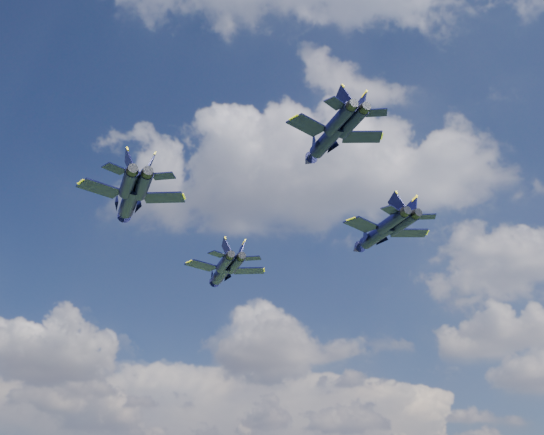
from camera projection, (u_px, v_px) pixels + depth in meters
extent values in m
cylinder|color=black|center=(222.00, 272.00, 101.74)|extent=(6.00, 8.50, 1.76)
cone|color=black|center=(213.00, 284.00, 106.66)|extent=(2.73, 3.04, 1.67)
ellipsoid|color=brown|center=(217.00, 276.00, 104.76)|extent=(2.25, 2.90, 0.80)
cube|color=black|center=(202.00, 266.00, 99.03)|extent=(4.77, 5.13, 0.18)
cube|color=black|center=(248.00, 271.00, 101.06)|extent=(4.84, 3.19, 0.18)
cube|color=black|center=(217.00, 254.00, 94.82)|extent=(2.48, 2.77, 0.14)
cube|color=black|center=(252.00, 258.00, 96.29)|extent=(2.41, 1.57, 0.14)
cube|color=black|center=(226.00, 248.00, 96.48)|extent=(2.07, 2.21, 2.95)
cube|color=black|center=(241.00, 250.00, 97.10)|extent=(1.66, 2.82, 2.95)
cylinder|color=black|center=(130.00, 200.00, 81.22)|extent=(6.32, 8.85, 1.84)
cone|color=black|center=(123.00, 219.00, 86.35)|extent=(2.86, 3.18, 1.74)
ellipsoid|color=brown|center=(126.00, 207.00, 84.37)|extent=(2.37, 3.03, 0.84)
cube|color=black|center=(100.00, 188.00, 78.37)|extent=(4.96, 5.36, 0.18)
cube|color=black|center=(164.00, 197.00, 80.54)|extent=(5.07, 3.36, 0.18)
cube|color=black|center=(115.00, 169.00, 73.99)|extent=(2.58, 2.90, 0.14)
cube|color=black|center=(163.00, 176.00, 75.55)|extent=(2.53, 1.66, 0.14)
cube|color=black|center=(129.00, 163.00, 75.73)|extent=(2.18, 2.29, 3.08)
cube|color=black|center=(149.00, 166.00, 76.40)|extent=(1.74, 2.94, 3.08)
cylinder|color=black|center=(378.00, 234.00, 94.30)|extent=(6.88, 8.71, 1.87)
cone|color=black|center=(357.00, 249.00, 99.35)|extent=(2.99, 3.22, 1.76)
ellipsoid|color=brown|center=(365.00, 239.00, 97.40)|extent=(2.53, 3.01, 0.85)
cube|color=black|center=(362.00, 225.00, 91.23)|extent=(4.86, 5.47, 0.19)
cube|color=black|center=(409.00, 233.00, 93.88)|extent=(5.25, 3.70, 0.19)
cube|color=black|center=(391.00, 210.00, 86.99)|extent=(2.51, 2.92, 0.15)
cube|color=black|center=(426.00, 217.00, 88.90)|extent=(2.66, 1.85, 0.15)
cube|color=black|center=(397.00, 204.00, 88.83)|extent=(2.35, 2.17, 3.12)
cube|color=black|center=(411.00, 207.00, 89.64)|extent=(1.79, 2.90, 3.12)
cylinder|color=black|center=(328.00, 139.00, 72.58)|extent=(5.69, 7.48, 1.58)
cone|color=black|center=(308.00, 161.00, 76.91)|extent=(2.51, 2.73, 1.50)
ellipsoid|color=brown|center=(316.00, 148.00, 75.25)|extent=(2.11, 2.57, 0.72)
cube|color=black|center=(307.00, 125.00, 70.04)|extent=(4.18, 4.63, 0.16)
cube|color=black|center=(362.00, 137.00, 72.14)|extent=(4.42, 3.05, 0.16)
cube|color=black|center=(335.00, 103.00, 66.37)|extent=(2.17, 2.49, 0.12)
cube|color=black|center=(376.00, 113.00, 67.89)|extent=(2.23, 1.51, 0.12)
cube|color=black|center=(343.00, 99.00, 67.91)|extent=(1.95, 1.89, 2.65)
cube|color=black|center=(361.00, 103.00, 68.55)|extent=(1.51, 2.49, 2.65)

